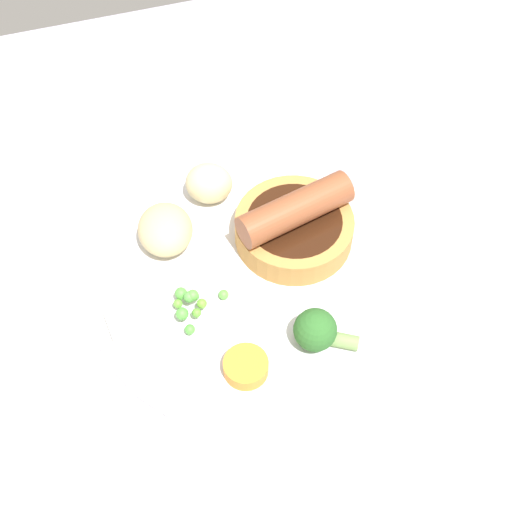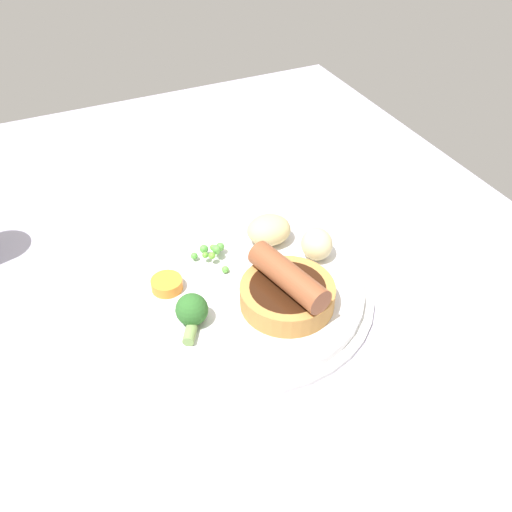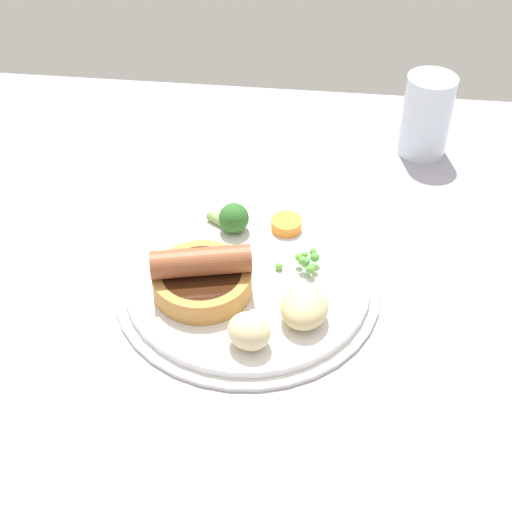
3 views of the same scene
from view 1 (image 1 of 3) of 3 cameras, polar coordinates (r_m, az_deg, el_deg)
name	(u,v)px [view 1 (image 1 of 3)]	position (r cm, az deg, el deg)	size (l,w,h in cm)	color
dining_table	(288,300)	(58.77, 2.54, -3.53)	(110.00, 80.00, 3.00)	#9E99AD
dinner_plate	(254,279)	(57.36, -0.12, -1.84)	(26.46, 26.46, 1.40)	silver
sausage_pudding	(294,224)	(57.37, 3.09, 2.55)	(9.84, 9.62, 5.08)	#BC8442
pea_pile	(192,304)	(54.05, -5.14, -3.86)	(4.41, 3.95, 1.87)	#59A448
broccoli_floret_near	(321,330)	(52.36, 5.25, -5.88)	(4.47, 3.62, 3.23)	#2D6628
potato_chunk_0	(209,183)	(60.39, -3.78, 5.83)	(3.49, 3.98, 3.41)	beige
potato_chunk_2	(165,230)	(57.71, -7.28, 2.12)	(4.43, 5.07, 3.19)	#CCB77F
carrot_slice_0	(246,367)	(51.77, -0.82, -8.85)	(3.30, 3.30, 1.22)	orange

